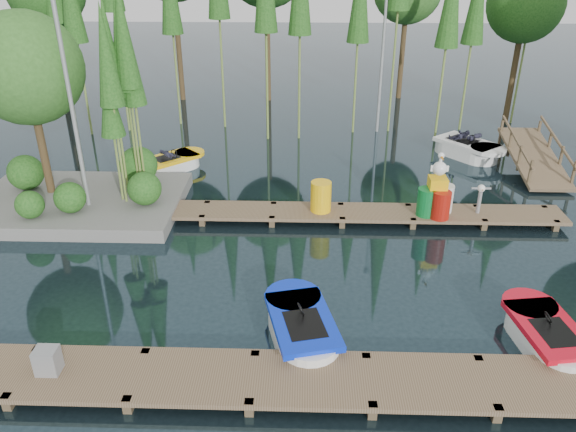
{
  "coord_description": "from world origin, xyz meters",
  "views": [
    {
      "loc": [
        0.91,
        -12.38,
        7.54
      ],
      "look_at": [
        0.5,
        0.5,
        1.1
      ],
      "focal_mm": 35.0,
      "sensor_mm": 36.0,
      "label": 1
    }
  ],
  "objects_px": {
    "boat_blue": "(302,329)",
    "boat_red": "(546,336)",
    "island": "(56,105)",
    "drum_cluster": "(437,197)",
    "yellow_barrel": "(321,196)",
    "boat_yellow_far": "(172,163)",
    "utility_cabinet": "(47,361)"
  },
  "relations": [
    {
      "from": "boat_yellow_far",
      "to": "drum_cluster",
      "type": "distance_m",
      "value": 9.46
    },
    {
      "from": "drum_cluster",
      "to": "boat_red",
      "type": "bearing_deg",
      "value": -77.96
    },
    {
      "from": "boat_blue",
      "to": "yellow_barrel",
      "type": "distance_m",
      "value": 5.58
    },
    {
      "from": "utility_cabinet",
      "to": "yellow_barrel",
      "type": "bearing_deg",
      "value": 53.58
    },
    {
      "from": "utility_cabinet",
      "to": "drum_cluster",
      "type": "height_order",
      "value": "drum_cluster"
    },
    {
      "from": "boat_yellow_far",
      "to": "drum_cluster",
      "type": "bearing_deg",
      "value": -48.72
    },
    {
      "from": "boat_red",
      "to": "yellow_barrel",
      "type": "xyz_separation_m",
      "value": [
        -4.49,
        5.59,
        0.51
      ]
    },
    {
      "from": "island",
      "to": "drum_cluster",
      "type": "height_order",
      "value": "island"
    },
    {
      "from": "utility_cabinet",
      "to": "boat_blue",
      "type": "bearing_deg",
      "value": 17.46
    },
    {
      "from": "utility_cabinet",
      "to": "yellow_barrel",
      "type": "relative_size",
      "value": 0.57
    },
    {
      "from": "boat_yellow_far",
      "to": "boat_red",
      "type": "bearing_deg",
      "value": -67.9
    },
    {
      "from": "boat_blue",
      "to": "utility_cabinet",
      "type": "distance_m",
      "value": 4.9
    },
    {
      "from": "boat_red",
      "to": "boat_blue",
      "type": "bearing_deg",
      "value": 171.19
    },
    {
      "from": "boat_blue",
      "to": "boat_yellow_far",
      "type": "distance_m",
      "value": 10.49
    },
    {
      "from": "boat_blue",
      "to": "island",
      "type": "bearing_deg",
      "value": 124.82
    },
    {
      "from": "boat_red",
      "to": "utility_cabinet",
      "type": "bearing_deg",
      "value": -179.83
    },
    {
      "from": "boat_blue",
      "to": "drum_cluster",
      "type": "xyz_separation_m",
      "value": [
        3.83,
        5.38,
        0.59
      ]
    },
    {
      "from": "boat_blue",
      "to": "utility_cabinet",
      "type": "relative_size",
      "value": 5.66
    },
    {
      "from": "utility_cabinet",
      "to": "yellow_barrel",
      "type": "distance_m",
      "value": 8.7
    },
    {
      "from": "boat_yellow_far",
      "to": "utility_cabinet",
      "type": "height_order",
      "value": "boat_yellow_far"
    },
    {
      "from": "island",
      "to": "drum_cluster",
      "type": "xyz_separation_m",
      "value": [
        11.02,
        -0.94,
        -2.33
      ]
    },
    {
      "from": "boat_red",
      "to": "yellow_barrel",
      "type": "height_order",
      "value": "yellow_barrel"
    },
    {
      "from": "boat_blue",
      "to": "boat_red",
      "type": "relative_size",
      "value": 1.1
    },
    {
      "from": "boat_blue",
      "to": "boat_red",
      "type": "height_order",
      "value": "boat_blue"
    },
    {
      "from": "island",
      "to": "yellow_barrel",
      "type": "height_order",
      "value": "island"
    },
    {
      "from": "boat_blue",
      "to": "boat_yellow_far",
      "type": "bearing_deg",
      "value": 102.96
    },
    {
      "from": "boat_red",
      "to": "yellow_barrel",
      "type": "relative_size",
      "value": 2.94
    },
    {
      "from": "boat_blue",
      "to": "drum_cluster",
      "type": "distance_m",
      "value": 6.63
    },
    {
      "from": "boat_red",
      "to": "boat_yellow_far",
      "type": "height_order",
      "value": "boat_yellow_far"
    },
    {
      "from": "yellow_barrel",
      "to": "drum_cluster",
      "type": "xyz_separation_m",
      "value": [
        3.32,
        -0.15,
        0.1
      ]
    },
    {
      "from": "boat_yellow_far",
      "to": "drum_cluster",
      "type": "xyz_separation_m",
      "value": [
        8.56,
        -3.98,
        0.6
      ]
    },
    {
      "from": "island",
      "to": "yellow_barrel",
      "type": "bearing_deg",
      "value": -5.87
    }
  ]
}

